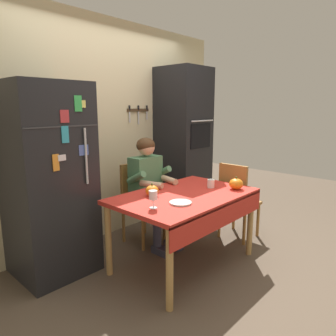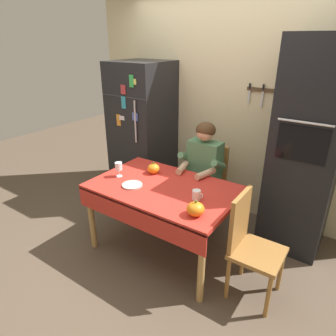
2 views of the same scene
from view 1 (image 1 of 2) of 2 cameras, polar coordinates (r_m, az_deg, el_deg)
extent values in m
plane|color=brown|center=(3.25, 4.32, -17.79)|extent=(10.00, 10.00, 0.00)
cube|color=beige|center=(3.87, -10.87, 6.93)|extent=(3.70, 0.10, 2.60)
cube|color=#4C3823|center=(4.08, -5.59, 10.66)|extent=(0.36, 0.02, 0.04)
cube|color=silver|center=(3.97, -7.12, 9.34)|extent=(0.02, 0.01, 0.14)
cube|color=black|center=(3.97, -7.14, 11.04)|extent=(0.02, 0.01, 0.06)
cube|color=silver|center=(4.07, -5.49, 9.22)|extent=(0.02, 0.01, 0.16)
cube|color=black|center=(4.07, -5.50, 11.08)|extent=(0.02, 0.01, 0.06)
cube|color=silver|center=(4.17, -3.94, 9.68)|extent=(0.02, 0.01, 0.11)
cube|color=black|center=(4.17, -3.94, 11.11)|extent=(0.02, 0.01, 0.06)
cube|color=black|center=(3.08, -21.26, -2.25)|extent=(0.68, 0.68, 1.80)
cylinder|color=silver|center=(2.81, -14.95, 2.10)|extent=(0.02, 0.02, 0.50)
cube|color=#333335|center=(2.70, -18.80, 7.30)|extent=(0.67, 0.01, 0.01)
cube|color=teal|center=(2.71, -18.54, 5.91)|extent=(0.06, 0.01, 0.14)
cube|color=#E5D666|center=(2.79, -15.58, 11.38)|extent=(0.06, 0.01, 0.06)
cube|color=green|center=(2.77, -16.34, 11.41)|extent=(0.07, 0.02, 0.13)
cube|color=silver|center=(2.71, -19.08, 1.80)|extent=(0.07, 0.02, 0.05)
cube|color=#B73338|center=(2.70, -18.64, 9.08)|extent=(0.08, 0.01, 0.11)
cube|color=#4C66B7|center=(2.81, -15.38, 3.22)|extent=(0.09, 0.02, 0.09)
cube|color=orange|center=(2.69, -20.08, 0.95)|extent=(0.06, 0.01, 0.14)
cube|color=black|center=(4.32, 2.82, 4.23)|extent=(0.60, 0.60, 2.10)
cube|color=black|center=(4.12, 6.10, 5.93)|extent=(0.42, 0.01, 0.32)
cylinder|color=silver|center=(4.09, 6.45, 8.69)|extent=(0.45, 0.02, 0.02)
cylinder|color=tan|center=(2.49, 0.29, -18.27)|extent=(0.06, 0.06, 0.70)
cylinder|color=tan|center=(3.02, -10.99, -12.99)|extent=(0.06, 0.06, 0.70)
cylinder|color=tan|center=(3.46, 14.99, -9.96)|extent=(0.06, 0.06, 0.70)
cylinder|color=tan|center=(3.85, 4.63, -7.37)|extent=(0.06, 0.06, 0.70)
cube|color=red|center=(3.03, 3.04, -5.21)|extent=(1.40, 0.90, 0.04)
cube|color=red|center=(2.82, 10.06, -8.83)|extent=(1.40, 0.01, 0.20)
cube|color=#9E6B33|center=(3.64, -4.55, -7.16)|extent=(0.40, 0.40, 0.04)
cube|color=#9E6B33|center=(3.69, -6.51, -2.73)|extent=(0.36, 0.04, 0.48)
cylinder|color=#9E6B33|center=(3.49, -4.64, -11.92)|extent=(0.04, 0.04, 0.41)
cylinder|color=#9E6B33|center=(3.73, -8.25, -10.44)|extent=(0.04, 0.04, 0.41)
cylinder|color=#9E6B33|center=(3.71, -0.72, -10.43)|extent=(0.04, 0.04, 0.41)
cylinder|color=#9E6B33|center=(3.94, -4.36, -9.16)|extent=(0.04, 0.04, 0.41)
cube|color=#38384C|center=(3.47, -1.28, -15.08)|extent=(0.10, 0.22, 0.08)
cube|color=#38384C|center=(3.60, 1.00, -14.05)|extent=(0.10, 0.22, 0.08)
cylinder|color=#38384C|center=(3.43, -2.03, -11.93)|extent=(0.09, 0.09, 0.38)
cylinder|color=#38384C|center=(3.56, 0.28, -11.00)|extent=(0.09, 0.09, 0.38)
cube|color=#38384C|center=(3.44, -3.85, -7.01)|extent=(0.12, 0.40, 0.11)
cube|color=#38384C|center=(3.56, -1.74, -6.36)|extent=(0.12, 0.40, 0.11)
cube|color=#4C7F56|center=(3.51, -4.19, -1.75)|extent=(0.36, 0.20, 0.48)
cylinder|color=#4C7F56|center=(3.32, -5.90, -1.83)|extent=(0.07, 0.26, 0.18)
cylinder|color=#4C7F56|center=(3.59, -1.11, -0.78)|extent=(0.07, 0.26, 0.18)
cylinder|color=#D8A884|center=(3.25, -3.10, -3.07)|extent=(0.13, 0.27, 0.07)
cylinder|color=#D8A884|center=(3.45, 0.24, -2.23)|extent=(0.13, 0.27, 0.07)
sphere|color=#D8A884|center=(3.43, -4.05, 3.90)|extent=(0.19, 0.19, 0.19)
ellipsoid|color=#472D19|center=(3.44, -4.17, 4.24)|extent=(0.21, 0.21, 0.17)
cube|color=#9E6B33|center=(3.86, 13.12, -6.32)|extent=(0.40, 0.40, 0.04)
cube|color=#9E6B33|center=(3.64, 11.89, -3.12)|extent=(0.04, 0.36, 0.48)
cylinder|color=#9E6B33|center=(4.00, 16.34, -9.26)|extent=(0.04, 0.04, 0.41)
cylinder|color=#9E6B33|center=(3.72, 13.95, -10.74)|extent=(0.04, 0.04, 0.41)
cylinder|color=#9E6B33|center=(4.15, 12.11, -8.29)|extent=(0.04, 0.04, 0.41)
cylinder|color=#9E6B33|center=(3.88, 9.49, -9.61)|extent=(0.04, 0.04, 0.41)
cylinder|color=white|center=(3.28, 7.96, -2.86)|extent=(0.08, 0.08, 0.09)
torus|color=white|center=(3.32, 8.38, -2.66)|extent=(0.05, 0.01, 0.05)
cylinder|color=white|center=(2.62, -2.74, -7.39)|extent=(0.07, 0.07, 0.01)
cylinder|color=white|center=(2.60, -2.75, -6.59)|extent=(0.01, 0.01, 0.07)
cylinder|color=white|center=(2.58, -2.77, -5.02)|extent=(0.07, 0.07, 0.08)
ellipsoid|color=orange|center=(3.26, 12.52, -2.90)|extent=(0.14, 0.14, 0.11)
cylinder|color=#4C6023|center=(3.24, 12.57, -1.74)|extent=(0.02, 0.02, 0.02)
ellipsoid|color=orange|center=(2.94, -2.98, -4.24)|extent=(0.13, 0.13, 0.11)
cylinder|color=#4C6023|center=(2.93, -3.00, -3.04)|extent=(0.02, 0.02, 0.02)
cylinder|color=#B7B2A8|center=(2.73, 2.33, -6.46)|extent=(0.20, 0.20, 0.02)
camera|label=2|loc=(3.77, 48.09, 14.82)|focal=31.97mm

